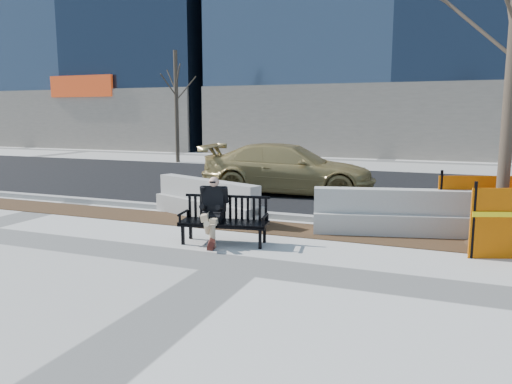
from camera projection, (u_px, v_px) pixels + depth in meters
ground at (239, 265)px, 7.82m from camera, size 120.00×120.00×0.00m
mulch_strip at (288, 229)px, 10.21m from camera, size 40.00×1.20×0.02m
asphalt_street at (346, 188)px, 15.90m from camera, size 60.00×10.40×0.01m
curb at (301, 218)px, 11.07m from camera, size 60.00×0.25×0.12m
bench at (224, 243)px, 9.09m from camera, size 1.74×0.88×0.88m
seated_man at (214, 242)px, 9.18m from camera, size 0.66×0.94×1.21m
tree_fence at (498, 246)px, 8.93m from camera, size 3.30×3.30×6.46m
sedan at (288, 193)px, 14.81m from camera, size 5.35×2.66×1.49m
jersey_barrier_left at (207, 217)px, 11.39m from camera, size 3.13×1.75×0.89m
jersey_barrier_right at (394, 234)px, 9.82m from camera, size 3.27×1.37×0.92m
far_tree_left at (178, 162)px, 24.46m from camera, size 2.35×2.35×5.84m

